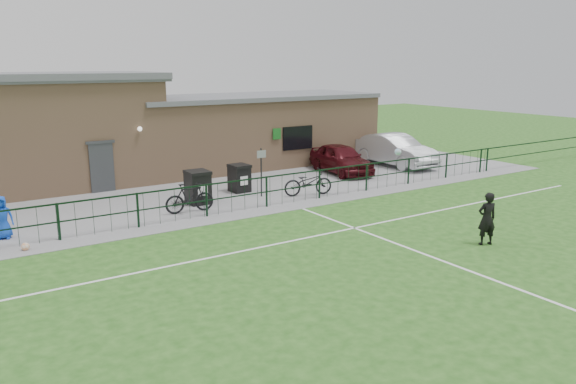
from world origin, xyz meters
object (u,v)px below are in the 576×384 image
wheelie_bin_right (239,179)px  sign_post (261,172)px  car_maroon (341,159)px  ball_ground (25,247)px  bicycle_d (190,198)px  bicycle_e (308,182)px  wheelie_bin_left (198,188)px  car_silver (395,150)px  spectator_child (2,217)px

wheelie_bin_right → sign_post: 1.40m
car_maroon → ball_ground: bearing=-156.2°
bicycle_d → bicycle_e: size_ratio=0.88×
wheelie_bin_left → bicycle_d: wheelie_bin_left is taller
wheelie_bin_right → bicycle_d: size_ratio=0.59×
bicycle_d → ball_ground: (-5.76, -1.27, -0.45)m
bicycle_d → wheelie_bin_right: bearing=-51.6°
car_silver → ball_ground: bearing=-166.6°
wheelie_bin_right → bicycle_e: 2.98m
sign_post → car_silver: (9.56, 2.22, -0.17)m
wheelie_bin_left → ball_ground: bearing=-158.7°
bicycle_d → car_maroon: bearing=-67.0°
car_maroon → bicycle_d: bearing=-154.4°
car_maroon → spectator_child: car_maroon is taller
wheelie_bin_right → bicycle_d: bicycle_d is taller
bicycle_d → spectator_child: (-6.13, 0.31, 0.13)m
car_maroon → bicycle_e: car_maroon is taller
bicycle_d → wheelie_bin_left: bearing=-31.3°
spectator_child → ball_ground: bearing=-60.9°
wheelie_bin_left → wheelie_bin_right: bearing=23.2°
sign_post → spectator_child: 9.63m
car_maroon → car_silver: 3.69m
wheelie_bin_right → bicycle_e: (2.04, -2.17, 0.00)m
wheelie_bin_left → ball_ground: wheelie_bin_left is taller
wheelie_bin_right → car_maroon: car_maroon is taller
car_silver → bicycle_e: (-7.84, -3.10, -0.29)m
car_silver → bicycle_d: 13.37m
spectator_child → bicycle_e: bearing=13.6°
car_maroon → bicycle_d: size_ratio=2.32×
car_silver → wheelie_bin_left: bearing=-170.6°
sign_post → bicycle_e: bearing=-27.1°
ball_ground → sign_post: bearing=12.2°
wheelie_bin_left → spectator_child: (-6.96, -0.78, 0.08)m
wheelie_bin_left → bicycle_e: size_ratio=0.58×
bicycle_d → ball_ground: bearing=108.3°
wheelie_bin_right → bicycle_d: 3.74m
sign_post → bicycle_e: sign_post is taller
car_silver → ball_ground: 19.28m
ball_ground → bicycle_e: bearing=5.8°
car_maroon → wheelie_bin_right: bearing=-163.6°
spectator_child → ball_ground: (0.37, -1.58, -0.58)m
car_silver → car_maroon: bearing=-178.2°
wheelie_bin_right → sign_post: (0.32, -1.29, 0.46)m
sign_post → car_maroon: sign_post is taller
bicycle_d → sign_post: bearing=-72.4°
wheelie_bin_right → car_silver: car_silver is taller
spectator_child → sign_post: bearing=18.5°
car_silver → bicycle_d: (-13.04, -2.94, -0.28)m
sign_post → spectator_child: bearing=-177.5°
car_maroon → spectator_child: size_ratio=3.12×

